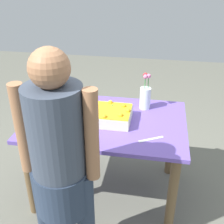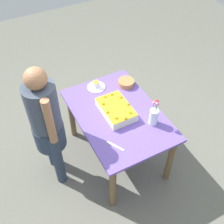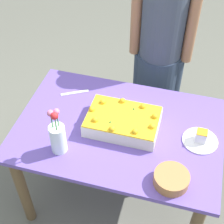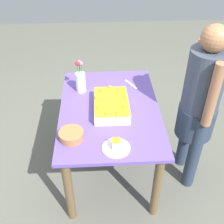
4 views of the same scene
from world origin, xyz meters
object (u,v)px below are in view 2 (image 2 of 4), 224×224
(serving_plate_with_slice, at_px, (96,86))
(person_standing, at_px, (46,122))
(cake_knife, at_px, (115,146))
(sheet_cake, at_px, (116,109))
(flower_vase, at_px, (154,115))
(fruit_bowl, at_px, (126,83))

(serving_plate_with_slice, height_order, person_standing, person_standing)
(cake_knife, distance_m, person_standing, 0.70)
(sheet_cake, xyz_separation_m, serving_plate_with_slice, (-0.46, -0.01, -0.03))
(serving_plate_with_slice, distance_m, flower_vase, 0.81)
(sheet_cake, bearing_deg, flower_vase, 41.05)
(flower_vase, xyz_separation_m, person_standing, (-0.40, -0.97, 0.01))
(sheet_cake, height_order, person_standing, person_standing)
(cake_knife, xyz_separation_m, fruit_bowl, (-0.72, 0.52, 0.03))
(flower_vase, relative_size, fruit_bowl, 1.66)
(serving_plate_with_slice, xyz_separation_m, fruit_bowl, (0.12, 0.32, 0.01))
(person_standing, bearing_deg, flower_vase, -22.32)
(cake_knife, xyz_separation_m, person_standing, (-0.48, -0.50, 0.12))
(sheet_cake, height_order, cake_knife, sheet_cake)
(sheet_cake, relative_size, cake_knife, 2.28)
(sheet_cake, height_order, serving_plate_with_slice, sheet_cake)
(cake_knife, height_order, fruit_bowl, fruit_bowl)
(sheet_cake, xyz_separation_m, flower_vase, (0.30, 0.26, 0.06))
(serving_plate_with_slice, height_order, flower_vase, flower_vase)
(serving_plate_with_slice, height_order, fruit_bowl, serving_plate_with_slice)
(flower_vase, height_order, person_standing, person_standing)
(fruit_bowl, xyz_separation_m, person_standing, (0.24, -1.02, 0.09))
(fruit_bowl, bearing_deg, serving_plate_with_slice, -110.45)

